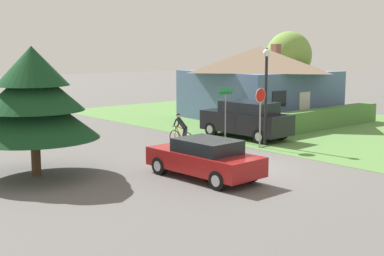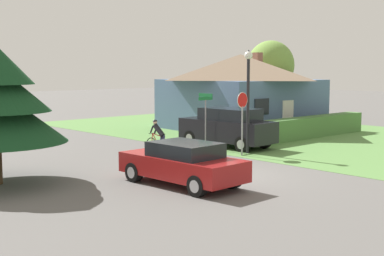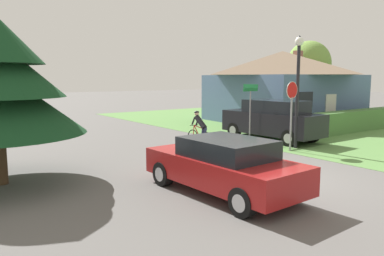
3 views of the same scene
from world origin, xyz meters
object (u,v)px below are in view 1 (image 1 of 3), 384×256
Objects in this scene: parked_suv_right at (246,120)px; street_lamp at (266,82)px; stop_sign at (260,106)px; conifer_tall_near at (33,99)px; sedan_left_lane at (205,158)px; cyclist at (181,131)px; cottage_house at (259,81)px; street_name_sign at (226,104)px; deciduous_tree_right at (289,56)px.

street_lamp reaches higher than parked_suv_right.
conifer_tall_near is (-10.37, 1.61, 0.86)m from stop_sign.
stop_sign reaches higher than parked_suv_right.
sedan_left_lane is 1.61× the size of stop_sign.
cyclist is 0.37× the size of street_lamp.
cottage_house reaches higher than cyclist.
conifer_tall_near is (-11.84, -0.66, 1.86)m from parked_suv_right.
cottage_house is 5.32× the size of cyclist.
stop_sign is 10.53m from conifer_tall_near.
street_lamp is 2.59m from street_name_sign.
street_name_sign is 14.46m from deciduous_tree_right.
conifer_tall_near reaches higher than sedan_left_lane.
cyclist is 0.62× the size of stop_sign.
deciduous_tree_right is at bearing -148.08° from stop_sign.
conifer_tall_near is at bearing 96.52° from cyclist.
cyclist is at bearing -47.07° from stop_sign.
cyclist reaches higher than sedan_left_lane.
stop_sign is 0.48× the size of deciduous_tree_right.
street_name_sign is 10.60m from conifer_tall_near.
cottage_house is at bearing -139.97° from stop_sign.
cottage_house is 19.07m from conifer_tall_near.
sedan_left_lane is at bearing -148.43° from deciduous_tree_right.
sedan_left_lane is 0.95× the size of conifer_tall_near.
cottage_house reaches higher than stop_sign.
street_lamp is 0.80× the size of deciduous_tree_right.
street_name_sign is (-1.33, 0.19, 0.88)m from parked_suv_right.
deciduous_tree_right is (18.85, 11.59, 3.32)m from sedan_left_lane.
parked_suv_right reaches higher than cyclist.
cottage_house is at bearing 31.70° from street_name_sign.
conifer_tall_near is (-18.22, -5.61, 0.38)m from cottage_house.
cottage_house is 10.05m from street_lamp.
stop_sign is at bearing -133.00° from cottage_house.
street_name_sign is (-0.50, 2.22, -1.22)m from street_lamp.
cottage_house reaches higher than street_lamp.
street_name_sign is at bearing -143.91° from cottage_house.
street_lamp reaches higher than sedan_left_lane.
cyclist is 3.89m from stop_sign.
stop_sign is (5.93, 2.71, 1.24)m from sedan_left_lane.
stop_sign is at bearing 144.08° from parked_suv_right.
parked_suv_right is 0.85× the size of deciduous_tree_right.
street_lamp is (-7.20, -6.98, 0.62)m from cottage_house.
cottage_house is at bearing 44.09° from street_lamp.
cyclist is at bearing 177.48° from street_name_sign.
deciduous_tree_right reaches higher than conifer_tall_near.
deciduous_tree_right is at bearing 17.33° from conifer_tall_near.
cottage_house is 1.95× the size of conifer_tall_near.
sedan_left_lane is 7.58m from street_lamp.
cyclist is at bearing -157.97° from deciduous_tree_right.
cyclist is 0.65× the size of street_name_sign.
stop_sign is 1.30m from street_lamp.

